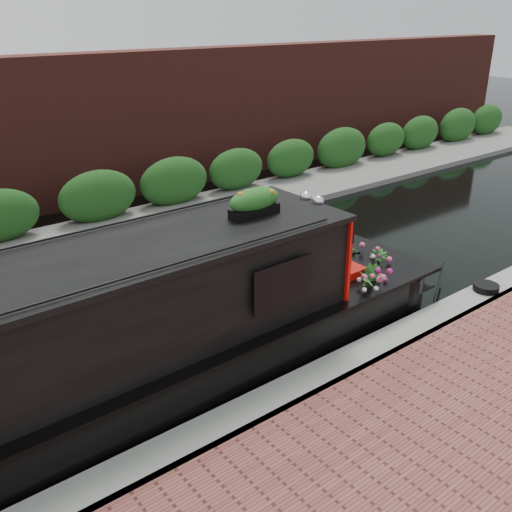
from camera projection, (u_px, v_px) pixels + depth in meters
ground at (205, 300)px, 10.76m from camera, size 80.00×80.00×0.00m
near_bank_coping at (329, 383)px, 8.37m from camera, size 40.00×0.60×0.50m
far_bank_path at (110, 236)px, 13.79m from camera, size 40.00×2.40×0.34m
far_hedge at (94, 226)px, 14.44m from camera, size 40.00×1.10×2.80m
far_brick_wall at (64, 205)px, 15.96m from camera, size 40.00×1.00×8.00m
narrowboat at (60, 370)px, 7.19m from camera, size 12.44×2.32×2.91m
rope_fender at (396, 277)px, 11.23m from camera, size 0.39×0.43×0.39m
coiled_mooring_rope at (486, 287)px, 10.57m from camera, size 0.47×0.47×0.12m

